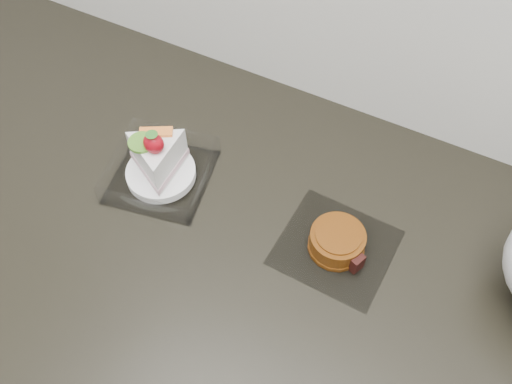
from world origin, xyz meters
name	(u,v)px	position (x,y,z in m)	size (l,w,h in m)	color
counter	(298,378)	(0.00, 1.69, 0.45)	(2.04, 0.64, 0.90)	black
cake_tray	(159,165)	(-0.28, 1.74, 0.93)	(0.17, 0.17, 0.11)	white
mooncake_wrap	(337,243)	(0.00, 1.74, 0.91)	(0.16, 0.15, 0.04)	white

